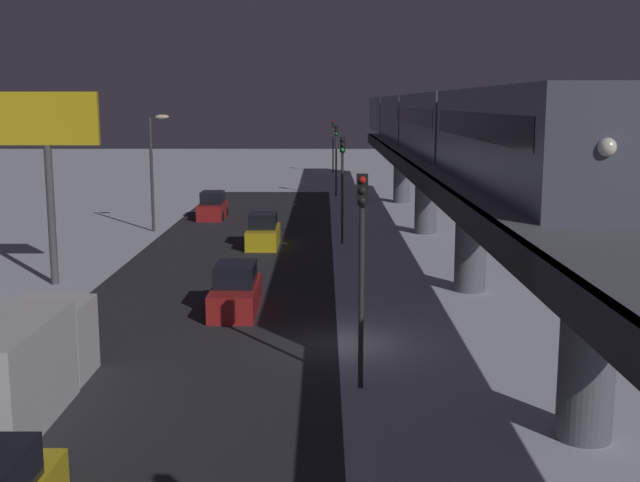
{
  "coord_description": "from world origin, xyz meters",
  "views": [
    {
      "loc": [
        0.3,
        27.35,
        8.43
      ],
      "look_at": [
        0.5,
        -12.97,
        1.43
      ],
      "focal_mm": 44.96,
      "sensor_mm": 36.0,
      "label": 1
    }
  ],
  "objects_px": {
    "box_truck": "(17,364)",
    "traffic_light_near": "(362,250)",
    "sedan_yellow": "(263,233)",
    "commercial_billboard": "(47,138)",
    "traffic_light_mid": "(342,174)",
    "sedan_red": "(213,208)",
    "sedan_red_2": "(236,292)",
    "traffic_light_distant": "(333,138)",
    "traffic_light_far": "(336,150)",
    "subway_train": "(420,119)"
  },
  "relations": [
    {
      "from": "traffic_light_distant",
      "to": "traffic_light_near",
      "type": "bearing_deg",
      "value": 90.0
    },
    {
      "from": "sedan_red",
      "to": "sedan_yellow",
      "type": "bearing_deg",
      "value": 111.53
    },
    {
      "from": "sedan_red_2",
      "to": "traffic_light_distant",
      "type": "relative_size",
      "value": 0.72
    },
    {
      "from": "sedan_red_2",
      "to": "traffic_light_mid",
      "type": "relative_size",
      "value": 0.72
    },
    {
      "from": "commercial_billboard",
      "to": "traffic_light_mid",
      "type": "bearing_deg",
      "value": -141.31
    },
    {
      "from": "sedan_red",
      "to": "traffic_light_mid",
      "type": "relative_size",
      "value": 0.69
    },
    {
      "from": "traffic_light_distant",
      "to": "sedan_red",
      "type": "bearing_deg",
      "value": 76.51
    },
    {
      "from": "sedan_yellow",
      "to": "traffic_light_far",
      "type": "bearing_deg",
      "value": 79.62
    },
    {
      "from": "subway_train",
      "to": "traffic_light_mid",
      "type": "bearing_deg",
      "value": 55.67
    },
    {
      "from": "sedan_red",
      "to": "sedan_red_2",
      "type": "height_order",
      "value": "same"
    },
    {
      "from": "sedan_red_2",
      "to": "traffic_light_far",
      "type": "xyz_separation_m",
      "value": [
        -4.7,
        -40.63,
        3.4
      ]
    },
    {
      "from": "sedan_red_2",
      "to": "box_truck",
      "type": "xyz_separation_m",
      "value": [
        4.8,
        10.84,
        0.55
      ]
    },
    {
      "from": "sedan_red_2",
      "to": "commercial_billboard",
      "type": "bearing_deg",
      "value": 151.77
    },
    {
      "from": "sedan_red_2",
      "to": "traffic_light_far",
      "type": "height_order",
      "value": "traffic_light_far"
    },
    {
      "from": "sedan_red",
      "to": "sedan_red_2",
      "type": "xyz_separation_m",
      "value": [
        -4.6,
        26.62,
        0.01
      ]
    },
    {
      "from": "subway_train",
      "to": "sedan_yellow",
      "type": "bearing_deg",
      "value": 41.25
    },
    {
      "from": "sedan_yellow",
      "to": "commercial_billboard",
      "type": "distance_m",
      "value": 14.84
    },
    {
      "from": "sedan_yellow",
      "to": "commercial_billboard",
      "type": "bearing_deg",
      "value": -131.78
    },
    {
      "from": "sedan_yellow",
      "to": "box_truck",
      "type": "height_order",
      "value": "box_truck"
    },
    {
      "from": "subway_train",
      "to": "commercial_billboard",
      "type": "xyz_separation_m",
      "value": [
        19.24,
        19.06,
        -0.48
      ]
    },
    {
      "from": "traffic_light_mid",
      "to": "traffic_light_distant",
      "type": "height_order",
      "value": "same"
    },
    {
      "from": "traffic_light_near",
      "to": "commercial_billboard",
      "type": "xyz_separation_m",
      "value": [
        13.74,
        -13.77,
        2.63
      ]
    },
    {
      "from": "traffic_light_near",
      "to": "traffic_light_distant",
      "type": "xyz_separation_m",
      "value": [
        0.0,
        -74.32,
        0.0
      ]
    },
    {
      "from": "sedan_red",
      "to": "box_truck",
      "type": "height_order",
      "value": "box_truck"
    },
    {
      "from": "subway_train",
      "to": "box_truck",
      "type": "distance_m",
      "value": 38.32
    },
    {
      "from": "box_truck",
      "to": "traffic_light_mid",
      "type": "bearing_deg",
      "value": -109.59
    },
    {
      "from": "sedan_yellow",
      "to": "traffic_light_near",
      "type": "relative_size",
      "value": 0.67
    },
    {
      "from": "sedan_yellow",
      "to": "commercial_billboard",
      "type": "height_order",
      "value": "commercial_billboard"
    },
    {
      "from": "traffic_light_near",
      "to": "traffic_light_distant",
      "type": "height_order",
      "value": "same"
    },
    {
      "from": "box_truck",
      "to": "traffic_light_distant",
      "type": "relative_size",
      "value": 1.16
    },
    {
      "from": "box_truck",
      "to": "subway_train",
      "type": "bearing_deg",
      "value": -113.35
    },
    {
      "from": "box_truck",
      "to": "traffic_light_distant",
      "type": "height_order",
      "value": "traffic_light_distant"
    },
    {
      "from": "traffic_light_near",
      "to": "box_truck",
      "type": "bearing_deg",
      "value": 11.42
    },
    {
      "from": "traffic_light_mid",
      "to": "traffic_light_far",
      "type": "bearing_deg",
      "value": -90.0
    },
    {
      "from": "sedan_red",
      "to": "traffic_light_mid",
      "type": "distance_m",
      "value": 14.63
    },
    {
      "from": "subway_train",
      "to": "sedan_red",
      "type": "relative_size",
      "value": 16.81
    },
    {
      "from": "sedan_red_2",
      "to": "sedan_yellow",
      "type": "bearing_deg",
      "value": 90.0
    },
    {
      "from": "sedan_red_2",
      "to": "subway_train",
      "type": "bearing_deg",
      "value": 66.9
    },
    {
      "from": "box_truck",
      "to": "commercial_billboard",
      "type": "relative_size",
      "value": 0.83
    },
    {
      "from": "sedan_yellow",
      "to": "traffic_light_mid",
      "type": "distance_m",
      "value": 5.87
    },
    {
      "from": "subway_train",
      "to": "box_truck",
      "type": "relative_size",
      "value": 10.01
    },
    {
      "from": "sedan_red",
      "to": "traffic_light_near",
      "type": "relative_size",
      "value": 0.69
    },
    {
      "from": "traffic_light_near",
      "to": "traffic_light_mid",
      "type": "xyz_separation_m",
      "value": [
        0.0,
        -24.77,
        0.0
      ]
    },
    {
      "from": "box_truck",
      "to": "traffic_light_near",
      "type": "height_order",
      "value": "traffic_light_near"
    },
    {
      "from": "sedan_red_2",
      "to": "traffic_light_distant",
      "type": "height_order",
      "value": "traffic_light_distant"
    },
    {
      "from": "sedan_yellow",
      "to": "traffic_light_near",
      "type": "bearing_deg",
      "value": -78.87
    },
    {
      "from": "traffic_light_far",
      "to": "commercial_billboard",
      "type": "distance_m",
      "value": 38.42
    },
    {
      "from": "sedan_red",
      "to": "traffic_light_near",
      "type": "height_order",
      "value": "traffic_light_near"
    },
    {
      "from": "sedan_red_2",
      "to": "traffic_light_mid",
      "type": "height_order",
      "value": "traffic_light_mid"
    },
    {
      "from": "traffic_light_near",
      "to": "sedan_yellow",
      "type": "bearing_deg",
      "value": -78.87
    }
  ]
}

